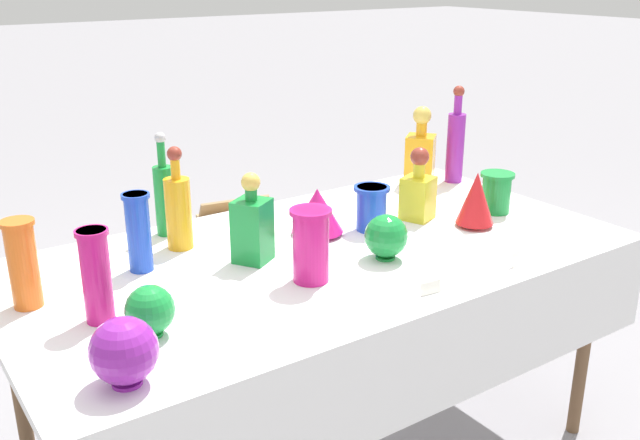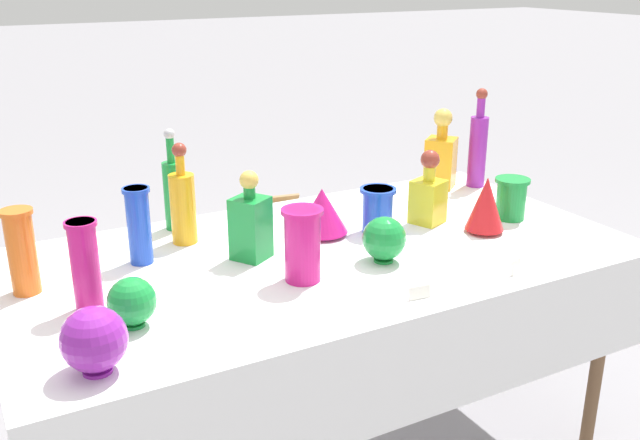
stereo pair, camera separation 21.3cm
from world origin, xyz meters
name	(u,v)px [view 2 (the right image)]	position (x,y,z in m)	size (l,w,h in m)	color
display_table	(326,273)	(0.00, -0.04, 0.70)	(1.87, 0.99, 0.76)	white
tall_bottle_0	(183,204)	(-0.34, 0.27, 0.89)	(0.08, 0.08, 0.32)	orange
tall_bottle_1	(173,191)	(-0.32, 0.40, 0.89)	(0.06, 0.06, 0.33)	#198C38
tall_bottle_2	(478,147)	(0.86, 0.31, 0.92)	(0.07, 0.07, 0.38)	purple
square_decanter_0	(251,223)	(-0.20, 0.05, 0.87)	(0.13, 0.13, 0.27)	#198C38
square_decanter_1	(441,156)	(0.73, 0.36, 0.88)	(0.15, 0.15, 0.31)	orange
square_decanter_2	(428,194)	(0.44, 0.05, 0.86)	(0.13, 0.13, 0.25)	yellow
slender_vase_0	(139,223)	(-0.50, 0.17, 0.88)	(0.08, 0.08, 0.23)	blue
slender_vase_1	(21,249)	(-0.82, 0.12, 0.88)	(0.08, 0.08, 0.23)	orange
slender_vase_2	(511,197)	(0.71, -0.05, 0.84)	(0.12, 0.12, 0.14)	#198C38
slender_vase_3	(85,264)	(-0.69, -0.07, 0.89)	(0.08, 0.08, 0.24)	#C61972
slender_vase_4	(378,208)	(0.24, 0.06, 0.84)	(0.12, 0.12, 0.15)	blue
slender_vase_5	(303,243)	(-0.14, -0.16, 0.87)	(0.12, 0.12, 0.21)	#C61972
fluted_vase_0	(322,211)	(0.07, 0.12, 0.84)	(0.17, 0.17, 0.15)	#C61972
fluted_vase_1	(486,204)	(0.54, -0.11, 0.86)	(0.13, 0.13, 0.19)	red
round_bowl_0	(94,340)	(-0.74, -0.37, 0.84)	(0.14, 0.14, 0.15)	purple
round_bowl_1	(384,239)	(0.13, -0.16, 0.83)	(0.13, 0.13, 0.14)	#198C38
round_bowl_2	(132,301)	(-0.62, -0.21, 0.83)	(0.12, 0.12, 0.12)	#198C38
price_tag_left	(419,292)	(0.07, -0.41, 0.78)	(0.06, 0.01, 0.03)	white
price_tag_center	(516,267)	(0.40, -0.41, 0.78)	(0.05, 0.01, 0.04)	white
cardboard_box_behind_left	(274,254)	(0.43, 1.28, 0.20)	(0.44, 0.41, 0.48)	tan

